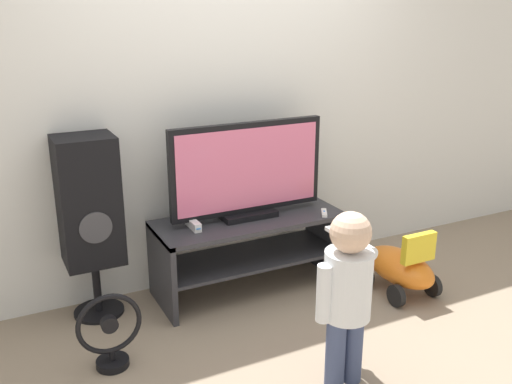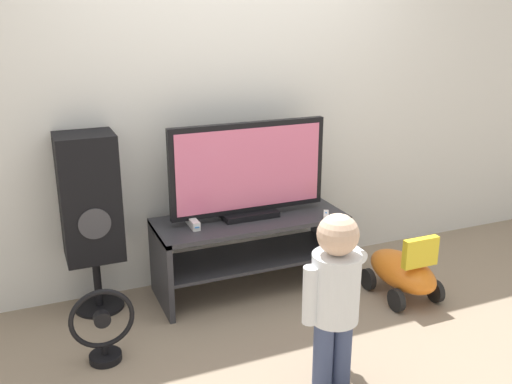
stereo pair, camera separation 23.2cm
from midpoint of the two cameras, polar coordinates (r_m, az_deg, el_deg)
name	(u,v)px [view 2 (the right image)]	position (r m, az deg, el deg)	size (l,w,h in m)	color
ground_plane	(265,304)	(3.85, 2.67, -11.18)	(16.00, 16.00, 0.00)	gray
wall_back	(231,96)	(3.94, -0.80, 9.60)	(10.00, 0.06, 2.60)	silver
tv_stand	(250,242)	(3.90, 1.12, -5.00)	(1.29, 0.51, 0.53)	#2D2D33
television	(249,171)	(3.76, 1.02, 2.06)	(1.08, 0.20, 0.65)	black
game_console	(193,222)	(3.69, -4.56, -3.08)	(0.05, 0.19, 0.05)	white
remote_primary	(326,214)	(3.91, 8.72, -2.25)	(0.09, 0.13, 0.03)	white
child	(335,288)	(2.89, 10.19, -9.44)	(0.36, 0.52, 0.95)	#3F4C72
speaker_tower	(90,201)	(3.63, -14.54, -0.88)	(0.35, 0.32, 1.16)	black
floor_fan	(103,329)	(3.29, -13.07, -13.21)	(0.35, 0.18, 0.44)	black
ride_on_toy	(403,271)	(4.02, 16.12, -7.63)	(0.35, 0.59, 0.48)	orange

